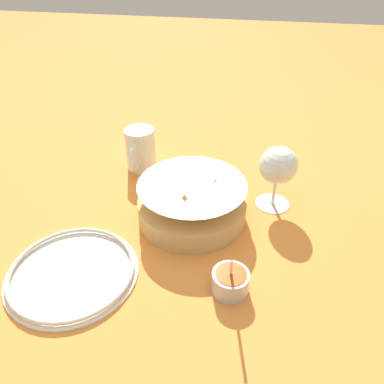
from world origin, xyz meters
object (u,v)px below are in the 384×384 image
object	(u,v)px
wine_glass	(278,167)
food_basket	(192,203)
sauce_cup	(230,281)
side_plate	(72,272)
beer_mug	(141,151)

from	to	relation	value
wine_glass	food_basket	bearing A→B (deg)	-65.25
sauce_cup	side_plate	world-z (taller)	sauce_cup
sauce_cup	side_plate	distance (m)	0.28
food_basket	side_plate	size ratio (longest dim) A/B	0.97
food_basket	beer_mug	distance (m)	0.24
wine_glass	beer_mug	world-z (taller)	wine_glass
food_basket	sauce_cup	world-z (taller)	sauce_cup
sauce_cup	beer_mug	distance (m)	0.44
sauce_cup	beer_mug	world-z (taller)	sauce_cup
wine_glass	side_plate	world-z (taller)	wine_glass
wine_glass	beer_mug	xyz separation A→B (m)	(-0.09, -0.33, -0.05)
food_basket	side_plate	world-z (taller)	food_basket
side_plate	wine_glass	bearing A→B (deg)	127.89
food_basket	wine_glass	distance (m)	0.20
wine_glass	side_plate	distance (m)	0.45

